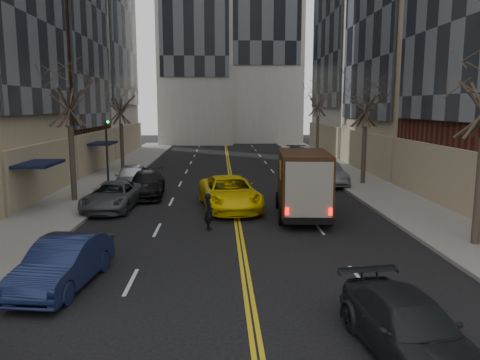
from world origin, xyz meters
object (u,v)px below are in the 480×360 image
Objects in this scene: observer_sedan at (409,328)px; taxi at (230,193)px; ups_truck at (303,184)px; pedestrian at (209,211)px.

taxi is at bearing 96.69° from observer_sedan.
ups_truck reaches higher than pedestrian.
observer_sedan is at bearing -85.04° from ups_truck.
taxi reaches higher than pedestrian.
pedestrian is at bearing -110.56° from taxi.
pedestrian is (-4.42, -2.10, -0.80)m from ups_truck.
taxi is 3.76× the size of pedestrian.
ups_truck reaches higher than observer_sedan.
ups_truck is 4.03m from taxi.
ups_truck is at bearing -36.75° from taxi.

